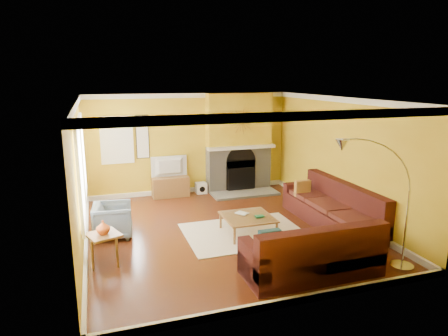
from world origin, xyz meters
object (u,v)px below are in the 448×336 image
object	(u,v)px
armchair	(113,220)
side_table	(105,249)
sectional_sofa	(295,217)
media_console	(170,186)
arc_lamp	(377,208)
coffee_table	(248,225)

from	to	relation	value
armchair	side_table	size ratio (longest dim) A/B	1.37
sectional_sofa	side_table	distance (m)	3.60
media_console	armchair	world-z (taller)	armchair
sectional_sofa	arc_lamp	size ratio (longest dim) A/B	1.66
media_console	coffee_table	bearing A→B (deg)	-72.12
side_table	arc_lamp	size ratio (longest dim) A/B	0.24
coffee_table	media_console	bearing A→B (deg)	107.88
coffee_table	media_console	size ratio (longest dim) A/B	1.01
coffee_table	armchair	size ratio (longest dim) A/B	1.30
media_console	armchair	bearing A→B (deg)	-123.69
side_table	coffee_table	bearing A→B (deg)	10.12
sectional_sofa	armchair	distance (m)	3.61
coffee_table	arc_lamp	bearing A→B (deg)	-59.53
coffee_table	sectional_sofa	bearing A→B (deg)	-32.01
coffee_table	arc_lamp	size ratio (longest dim) A/B	0.44
coffee_table	side_table	bearing A→B (deg)	-169.88
sectional_sofa	media_console	bearing A→B (deg)	116.57
coffee_table	arc_lamp	distance (m)	2.71
media_console	armchair	xyz separation A→B (m)	(-1.60, -2.40, 0.08)
coffee_table	armchair	distance (m)	2.70
sectional_sofa	arc_lamp	distance (m)	1.89
armchair	side_table	world-z (taller)	armchair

